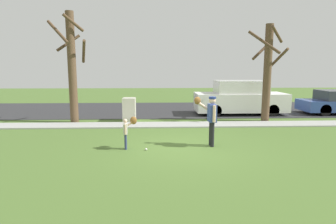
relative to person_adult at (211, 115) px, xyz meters
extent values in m
plane|color=#4C6B2D|center=(-0.86, 3.39, -1.04)|extent=(48.00, 48.00, 0.00)
cube|color=#A3A39E|center=(-0.86, 3.49, -1.01)|extent=(36.00, 1.20, 0.06)
cube|color=#2D2D30|center=(-0.86, 8.49, -1.03)|extent=(36.00, 6.80, 0.02)
cylinder|color=black|center=(0.05, -0.10, -0.63)|extent=(0.13, 0.13, 0.83)
cylinder|color=black|center=(0.04, 0.07, -0.63)|extent=(0.13, 0.13, 0.83)
cube|color=#33478C|center=(0.04, -0.01, 0.08)|extent=(0.26, 0.42, 0.59)
sphere|color=beige|center=(0.04, -0.01, 0.50)|extent=(0.22, 0.22, 0.22)
cylinder|color=navy|center=(0.04, -0.01, 0.59)|extent=(0.24, 0.24, 0.07)
cylinder|color=beige|center=(0.07, -0.26, 0.10)|extent=(0.10, 0.10, 0.55)
cylinder|color=beige|center=(-0.23, 0.21, 0.29)|extent=(0.52, 0.14, 0.40)
ellipsoid|color=brown|center=(-0.42, 0.19, 0.47)|extent=(0.23, 0.16, 0.26)
cylinder|color=navy|center=(-2.80, -0.23, -0.79)|extent=(0.08, 0.08, 0.50)
cylinder|color=navy|center=(-2.79, -0.32, -0.79)|extent=(0.08, 0.08, 0.50)
cube|color=silver|center=(-2.80, -0.28, -0.37)|extent=(0.16, 0.25, 0.35)
sphere|color=beige|center=(-2.80, -0.28, -0.11)|extent=(0.13, 0.13, 0.13)
cylinder|color=beige|center=(-2.66, -0.11, -0.24)|extent=(0.31, 0.09, 0.24)
ellipsoid|color=brown|center=(-2.55, -0.10, -0.13)|extent=(0.23, 0.16, 0.26)
cylinder|color=beige|center=(-2.78, -0.42, -0.36)|extent=(0.06, 0.06, 0.33)
sphere|color=white|center=(-2.13, -0.46, -1.01)|extent=(0.07, 0.07, 0.07)
cube|color=beige|center=(-3.14, 4.63, -0.47)|extent=(0.61, 0.69, 1.15)
cylinder|color=brown|center=(3.53, 4.34, 1.28)|extent=(0.37, 0.37, 4.64)
cylinder|color=brown|center=(4.06, 4.51, 1.97)|extent=(0.53, 1.36, 1.02)
cylinder|color=brown|center=(3.30, 4.73, 2.35)|extent=(1.05, 0.69, 0.85)
cylinder|color=brown|center=(3.11, 3.86, 2.72)|extent=(1.26, 1.11, 1.14)
cylinder|color=brown|center=(3.77, 4.04, 3.09)|extent=(0.84, 0.72, 0.74)
cylinder|color=brown|center=(-5.75, 4.39, 1.54)|extent=(0.38, 0.38, 5.16)
cylinder|color=brown|center=(-5.21, 4.56, 2.31)|extent=(0.54, 1.37, 1.03)
cylinder|color=brown|center=(-5.98, 4.78, 2.72)|extent=(1.05, 0.69, 0.86)
cylinder|color=brown|center=(-6.16, 3.91, 3.14)|extent=(1.26, 1.12, 1.14)
cylinder|color=brown|center=(-5.50, 4.09, 3.55)|extent=(0.84, 0.72, 0.74)
cube|color=silver|center=(2.89, 6.50, -0.35)|extent=(5.00, 1.95, 1.00)
cube|color=silver|center=(2.89, 6.50, 0.50)|extent=(2.75, 1.79, 0.70)
cylinder|color=black|center=(4.44, 7.37, -0.70)|extent=(0.64, 0.22, 0.64)
cylinder|color=black|center=(4.44, 5.64, -0.70)|extent=(0.64, 0.22, 0.64)
cylinder|color=black|center=(1.34, 7.37, -0.70)|extent=(0.64, 0.22, 0.64)
cylinder|color=black|center=(1.34, 5.64, -0.70)|extent=(0.64, 0.22, 0.64)
cylinder|color=black|center=(7.29, 7.19, -0.70)|extent=(0.64, 0.22, 0.64)
cylinder|color=black|center=(7.29, 5.61, -0.70)|extent=(0.64, 0.22, 0.64)
camera|label=1|loc=(-1.78, -9.27, 1.57)|focal=30.51mm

